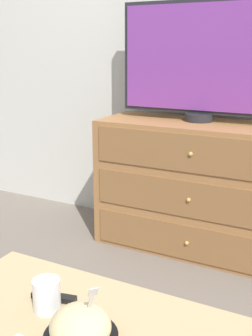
# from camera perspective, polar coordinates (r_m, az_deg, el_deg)

# --- Properties ---
(ground_plane) EXTENTS (12.00, 12.00, 0.00)m
(ground_plane) POSITION_cam_1_polar(r_m,az_deg,el_deg) (2.88, 8.90, -8.04)
(ground_plane) COLOR #70665B
(wall_back) EXTENTS (12.00, 0.05, 2.60)m
(wall_back) POSITION_cam_1_polar(r_m,az_deg,el_deg) (2.67, 10.33, 18.66)
(wall_back) COLOR silver
(wall_back) RESTS_ON ground_plane
(dresser) EXTENTS (1.21, 0.46, 0.76)m
(dresser) POSITION_cam_1_polar(r_m,az_deg,el_deg) (2.48, 10.20, -2.67)
(dresser) COLOR #9E6B3D
(dresser) RESTS_ON ground_plane
(tv) EXTENTS (0.94, 0.16, 0.66)m
(tv) POSITION_cam_1_polar(r_m,az_deg,el_deg) (2.43, 10.25, 14.16)
(tv) COLOR #232328
(tv) RESTS_ON dresser
(takeout_bowl) EXTENTS (0.20, 0.20, 0.20)m
(takeout_bowl) POSITION_cam_1_polar(r_m,az_deg,el_deg) (1.21, -6.17, -21.04)
(takeout_bowl) COLOR black
(takeout_bowl) RESTS_ON coffee_table
(drink_cup) EXTENTS (0.08, 0.08, 0.10)m
(drink_cup) POSITION_cam_1_polar(r_m,az_deg,el_deg) (1.36, -10.68, -16.79)
(drink_cup) COLOR white
(drink_cup) RESTS_ON coffee_table
(remote_control) EXTENTS (0.15, 0.06, 0.02)m
(remote_control) POSITION_cam_1_polar(r_m,az_deg,el_deg) (1.42, -9.74, -16.83)
(remote_control) COLOR black
(remote_control) RESTS_ON coffee_table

